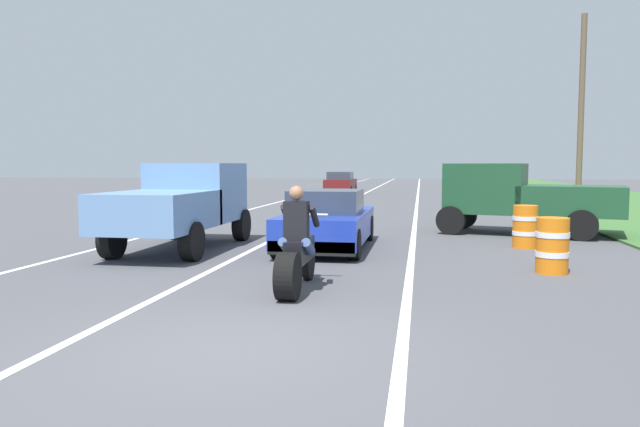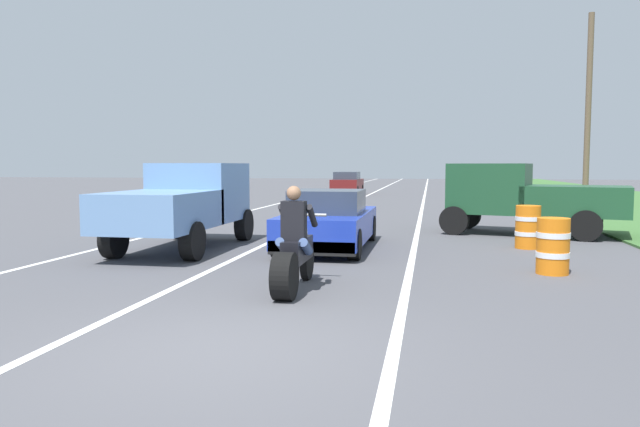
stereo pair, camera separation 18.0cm
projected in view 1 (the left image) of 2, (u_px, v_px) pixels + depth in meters
The scene contains 12 objects.
ground_plane at pixel (228, 349), 6.19m from camera, with size 160.00×160.00×0.00m, color #4C4C51.
lane_stripe_left_solid at pixel (256, 208), 26.74m from camera, with size 0.14×120.00×0.01m, color white.
lane_stripe_right_solid at pixel (416, 210), 25.53m from camera, with size 0.14×120.00×0.01m, color white.
lane_stripe_centre_dashed at pixel (334, 209), 26.14m from camera, with size 0.14×120.00×0.01m, color white.
motorcycle_with_rider at pixel (297, 253), 8.97m from camera, with size 0.70×2.21×1.62m.
sports_car_blue at pixel (327, 222), 13.62m from camera, with size 1.84×4.30×1.37m.
pickup_truck_left_lane_light_blue at pixel (182, 201), 13.54m from camera, with size 2.02×4.80×1.98m.
pickup_truck_right_shoulder_dark_green at pixel (520, 195), 16.46m from camera, with size 5.14×3.14×1.98m.
utility_pole_roadside at pixel (581, 114), 24.65m from camera, with size 0.24×0.24×8.19m, color brown.
construction_barrel_nearest at pixel (552, 245), 10.51m from camera, with size 0.58×0.58×1.00m.
construction_barrel_mid at pixel (525, 226), 13.75m from camera, with size 0.58×0.58×1.00m.
distant_car_far_ahead at pixel (341, 183), 39.51m from camera, with size 1.80×4.00×1.50m.
Camera 1 is at (1.97, -5.80, 1.93)m, focal length 33.06 mm.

